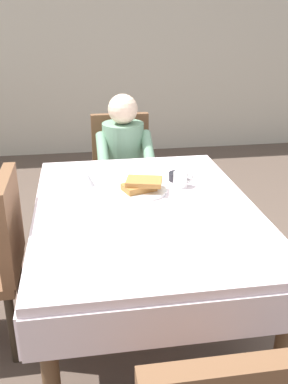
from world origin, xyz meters
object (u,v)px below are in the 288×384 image
Objects in this scene: plate_breakfast at (141,191)px; bowl_butter at (178,176)px; spoon_near_edge at (155,220)px; dining_table_main at (145,221)px; knife_right_of_plate at (176,191)px; cup_coffee at (181,179)px; fork_left_of_plate at (107,195)px; syrup_pitcher at (88,179)px; diner_person at (124,157)px; breakfast_stack at (142,184)px; chair_diner at (122,168)px.

plate_breakfast is 2.55× the size of bowl_butter.
dining_table_main is at bearing 88.57° from spoon_near_edge.
plate_breakfast reaches higher than knife_right_of_plate.
cup_coffee is 0.10m from bowl_butter.
bowl_butter reaches higher than fork_left_of_plate.
syrup_pitcher is 0.19m from fork_left_of_plate.
diner_person is 9.91× the size of cup_coffee.
dining_table_main is 1.01m from diner_person.
syrup_pitcher is at bearing 152.22° from breakfast_stack.
diner_person is 7.47× the size of spoon_near_edge.
fork_left_of_plate is (-0.42, -0.06, -0.04)m from cup_coffee.
breakfast_stack reaches higher than bowl_butter.
diner_person is at bearing 16.46° from knife_right_of_plate.
fork_left_of_plate is at bearing -159.28° from bowl_butter.
diner_person reaches higher than spoon_near_edge.
knife_right_of_plate is at bearing -2.52° from breakfast_stack.
breakfast_stack is (0.00, -0.01, 0.04)m from plate_breakfast.
spoon_near_edge is at bearing -114.39° from bowl_butter.
diner_person is 0.86m from breakfast_stack.
bowl_butter is 0.73× the size of spoon_near_edge.
knife_right_of_plate is (0.19, -0.01, -0.05)m from breakfast_stack.
chair_diner is at bearing -90.00° from diner_person.
chair_diner is 4.65× the size of knife_right_of_plate.
fork_left_of_plate is 0.39m from spoon_near_edge.
syrup_pitcher reaches higher than plate_breakfast.
syrup_pitcher is (-0.28, -0.86, 0.25)m from chair_diner.
syrup_pitcher is 0.44× the size of fork_left_of_plate.
bowl_butter is at bearing 85.01° from cup_coffee.
knife_right_of_plate is at bearing 102.50° from diner_person.
spoon_near_edge is at bearing -118.58° from cup_coffee.
bowl_butter is at bearing 105.58° from chair_diner.
breakfast_stack is 1.56× the size of spoon_near_edge.
cup_coffee is (0.23, 0.04, 0.03)m from plate_breakfast.
spoon_near_edge is (-0.18, -0.33, 0.00)m from knife_right_of_plate.
chair_diner is 0.21m from diner_person.
chair_diner is 0.92m from bowl_butter.
cup_coffee is at bearing 10.57° from plate_breakfast.
plate_breakfast is 1.56× the size of fork_left_of_plate.
dining_table_main is 0.21m from breakfast_stack.
diner_person is 0.84m from cup_coffee.
chair_diner reaches higher than cup_coffee.
syrup_pitcher is at bearing 33.33° from fork_left_of_plate.
diner_person is 4.00× the size of plate_breakfast.
breakfast_stack is 2.93× the size of syrup_pitcher.
syrup_pitcher is 0.40× the size of knife_right_of_plate.
diner_person reaches higher than chair_diner.
bowl_butter is at bearing 30.82° from plate_breakfast.
breakfast_stack is at bearing -89.80° from plate_breakfast.
breakfast_stack is 0.20m from fork_left_of_plate.
diner_person is 0.88m from fork_left_of_plate.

